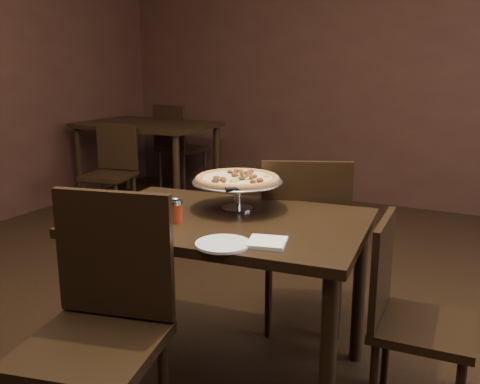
% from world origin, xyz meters
% --- Properties ---
extents(room, '(6.04, 7.04, 2.84)m').
position_xyz_m(room, '(0.06, 0.03, 1.40)').
color(room, black).
rests_on(room, ground).
extents(dining_table, '(1.30, 0.93, 0.76)m').
position_xyz_m(dining_table, '(0.01, 0.11, 0.66)').
color(dining_table, black).
rests_on(dining_table, ground).
extents(background_table, '(1.32, 0.88, 0.82)m').
position_xyz_m(background_table, '(-2.20, 2.50, 0.71)').
color(background_table, black).
rests_on(background_table, ground).
extents(pizza_stand, '(0.42, 0.42, 0.17)m').
position_xyz_m(pizza_stand, '(-0.01, 0.26, 0.90)').
color(pizza_stand, '#ADADB4').
rests_on(pizza_stand, dining_table).
extents(parmesan_shaker, '(0.06, 0.06, 0.10)m').
position_xyz_m(parmesan_shaker, '(-0.27, -0.07, 0.81)').
color(parmesan_shaker, '#F8E9C1').
rests_on(parmesan_shaker, dining_table).
extents(pepper_flake_shaker, '(0.06, 0.06, 0.11)m').
position_xyz_m(pepper_flake_shaker, '(-0.15, -0.04, 0.82)').
color(pepper_flake_shaker, maroon).
rests_on(pepper_flake_shaker, dining_table).
extents(packet_caddy, '(0.10, 0.10, 0.08)m').
position_xyz_m(packet_caddy, '(-0.33, -0.10, 0.80)').
color(packet_caddy, black).
rests_on(packet_caddy, dining_table).
extents(napkin_stack, '(0.17, 0.17, 0.02)m').
position_xyz_m(napkin_stack, '(0.32, -0.12, 0.77)').
color(napkin_stack, white).
rests_on(napkin_stack, dining_table).
extents(plate_left, '(0.23, 0.23, 0.01)m').
position_xyz_m(plate_left, '(-0.48, 0.19, 0.77)').
color(plate_left, white).
rests_on(plate_left, dining_table).
extents(plate_near, '(0.21, 0.21, 0.01)m').
position_xyz_m(plate_near, '(0.17, -0.21, 0.77)').
color(plate_near, white).
rests_on(plate_near, dining_table).
extents(serving_spatula, '(0.18, 0.18, 0.03)m').
position_xyz_m(serving_spatula, '(0.09, 0.11, 0.90)').
color(serving_spatula, '#ADADB4').
rests_on(serving_spatula, pizza_stand).
extents(chair_far, '(0.59, 0.59, 0.96)m').
position_xyz_m(chair_far, '(0.17, 0.68, 0.52)').
color(chair_far, black).
rests_on(chair_far, ground).
extents(chair_near, '(0.55, 0.55, 0.98)m').
position_xyz_m(chair_near, '(-0.14, -0.55, 0.54)').
color(chair_near, black).
rests_on(chair_near, ground).
extents(chair_side, '(0.41, 0.41, 0.83)m').
position_xyz_m(chair_side, '(0.80, 0.20, 0.45)').
color(chair_side, black).
rests_on(chair_side, ground).
extents(bg_chair_far, '(0.51, 0.51, 0.96)m').
position_xyz_m(bg_chair_far, '(-2.24, 3.09, 0.53)').
color(bg_chair_far, black).
rests_on(bg_chair_far, ground).
extents(bg_chair_near, '(0.47, 0.47, 0.87)m').
position_xyz_m(bg_chair_near, '(-2.14, 1.87, 0.48)').
color(bg_chair_near, black).
rests_on(bg_chair_near, ground).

